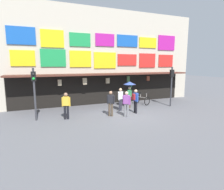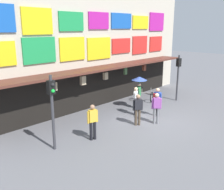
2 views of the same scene
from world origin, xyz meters
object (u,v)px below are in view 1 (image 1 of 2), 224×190
Objects in this scene: pedestrian_in_green at (120,98)px; pedestrian_in_blue at (135,99)px; traffic_light_near at (34,86)px; pedestrian_in_purple at (126,103)px; bicycle_parked at (142,100)px; pedestrian_in_red at (111,102)px; pedestrian_in_black at (66,104)px; pedestrian_with_umbrella at (130,87)px; traffic_light_far at (172,80)px.

pedestrian_in_blue is (0.65, -1.05, 0.04)m from pedestrian_in_green.
traffic_light_near is 5.76m from pedestrian_in_purple.
pedestrian_in_red is (-3.88, -2.41, 0.55)m from bicycle_parked.
pedestrian_in_blue reaches higher than bicycle_parked.
pedestrian_in_black is 3.81m from pedestrian_in_purple.
pedestrian_in_green is at bearing -152.05° from pedestrian_with_umbrella.
pedestrian_with_umbrella is (-3.39, 0.75, -0.50)m from traffic_light_far.
pedestrian_with_umbrella is (6.84, 0.77, -0.50)m from traffic_light_near.
pedestrian_with_umbrella is at bearing 76.41° from pedestrian_in_blue.
traffic_light_near is 5.93m from pedestrian_in_green.
pedestrian_with_umbrella is (2.26, 1.65, 0.69)m from pedestrian_in_red.
traffic_light_near reaches higher than pedestrian_in_green.
traffic_light_far is 1.54× the size of pedestrian_with_umbrella.
pedestrian_with_umbrella is 2.71m from pedestrian_in_purple.
pedestrian_in_purple is at bearing -14.90° from traffic_light_near.
traffic_light_near is 4.81m from pedestrian_in_red.
pedestrian_in_black is at bearing -166.22° from pedestrian_with_umbrella.
bicycle_parked is 0.79× the size of pedestrian_in_purple.
pedestrian_in_red is 1.64m from pedestrian_in_green.
traffic_light_near reaches higher than pedestrian_in_purple.
traffic_light_far is 1.90× the size of pedestrian_in_purple.
bicycle_parked is (8.46, 1.54, -1.75)m from traffic_light_near.
pedestrian_with_umbrella is at bearing 13.78° from pedestrian_in_black.
pedestrian_in_red is (4.58, -0.87, -1.19)m from traffic_light_near.
pedestrian_in_blue is at bearing 31.82° from pedestrian_in_purple.
traffic_light_near is at bearing 165.10° from pedestrian_in_purple.
pedestrian_in_black is (-6.70, -2.01, 0.55)m from bicycle_parked.
traffic_light_near is 8.78m from bicycle_parked.
pedestrian_in_blue is (4.69, -0.35, 0.04)m from pedestrian_in_black.
pedestrian_with_umbrella is at bearing 36.07° from pedestrian_in_red.
pedestrian_in_purple is (5.45, -1.45, -1.19)m from traffic_light_near.
pedestrian_with_umbrella is at bearing -154.72° from bicycle_parked.
pedestrian_in_blue is at bearing -58.18° from pedestrian_in_green.
pedestrian_in_black is at bearing -163.29° from bicycle_parked.
pedestrian_with_umbrella is 1.24× the size of pedestrian_in_blue.
pedestrian_in_red is 1.04m from pedestrian_in_purple.
pedestrian_in_green is at bearing 9.76° from pedestrian_in_black.
traffic_light_far is 3.51m from pedestrian_with_umbrella.
traffic_light_far is 1.90× the size of pedestrian_in_red.
pedestrian_in_green reaches higher than bicycle_parked.
pedestrian_in_green is 1.00× the size of pedestrian_in_purple.
pedestrian_in_red is at bearing -10.80° from traffic_light_near.
pedestrian_in_red is 1.00× the size of pedestrian_in_purple.
pedestrian_in_black is 1.00× the size of pedestrian_in_green.
pedestrian_with_umbrella is 1.24× the size of pedestrian_in_purple.
pedestrian_in_black is at bearing 165.15° from pedestrian_in_purple.
pedestrian_in_red is 0.81× the size of pedestrian_with_umbrella.
traffic_light_near is 6.61m from pedestrian_in_blue.
traffic_light_near is at bearing 172.72° from pedestrian_in_blue.
traffic_light_far is 4.04m from pedestrian_in_blue.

